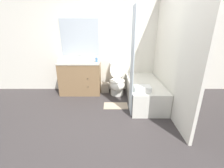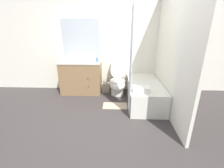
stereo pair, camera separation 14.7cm
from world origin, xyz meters
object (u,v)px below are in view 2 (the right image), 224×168
at_px(sink_faucet, 82,59).
at_px(bath_towel_folded, 141,89).
at_px(soap_dispenser, 97,60).
at_px(vanity_cabinet, 81,77).
at_px(toilet, 117,82).
at_px(bath_mat, 115,106).
at_px(tissue_box, 92,60).
at_px(hand_towel_folded, 64,61).
at_px(bathtub, 144,92).
at_px(wastebasket, 106,87).

bearing_deg(sink_faucet, bath_towel_folded, -40.77).
distance_m(soap_dispenser, bath_towel_folded, 1.48).
height_order(vanity_cabinet, toilet, toilet).
height_order(sink_faucet, soap_dispenser, soap_dispenser).
xyz_separation_m(vanity_cabinet, bath_mat, (0.93, -0.78, -0.43)).
xyz_separation_m(tissue_box, soap_dispenser, (0.13, -0.02, 0.02)).
height_order(toilet, hand_towel_folded, hand_towel_folded).
bearing_deg(bath_towel_folded, bath_mat, 151.64).
distance_m(vanity_cabinet, bath_mat, 1.28).
relative_size(sink_faucet, tissue_box, 1.01).
bearing_deg(bath_mat, tissue_box, 128.32).
bearing_deg(bath_towel_folded, bathtub, 73.20).
height_order(vanity_cabinet, sink_faucet, sink_faucet).
bearing_deg(bath_mat, bath_towel_folded, -28.36).
distance_m(sink_faucet, soap_dispenser, 0.50).
height_order(bathtub, bath_towel_folded, bath_towel_folded).
relative_size(vanity_cabinet, bath_towel_folded, 3.30).
xyz_separation_m(bathtub, soap_dispenser, (-1.16, 0.48, 0.67)).
bearing_deg(wastebasket, soap_dispenser, -160.48).
height_order(hand_towel_folded, bath_mat, hand_towel_folded).
relative_size(toilet, tissue_box, 6.12).
bearing_deg(bathtub, bath_towel_folded, -106.80).
bearing_deg(toilet, soap_dispenser, 173.89).
bearing_deg(bath_towel_folded, hand_towel_folded, 153.41).
xyz_separation_m(sink_faucet, toilet, (0.97, -0.28, -0.55)).
height_order(toilet, bathtub, toilet).
relative_size(vanity_cabinet, toilet, 1.24).
bearing_deg(toilet, hand_towel_folded, -177.56).
distance_m(sink_faucet, hand_towel_folded, 0.50).
xyz_separation_m(toilet, hand_towel_folded, (-1.35, -0.06, 0.56)).
relative_size(sink_faucet, toilet, 0.17).
bearing_deg(bath_mat, bathtub, 21.44).
distance_m(tissue_box, bath_towel_folded, 1.57).
bearing_deg(toilet, bathtub, -33.53).
relative_size(wastebasket, hand_towel_folded, 1.10).
distance_m(bathtub, soap_dispenser, 1.42).
bearing_deg(vanity_cabinet, bath_towel_folded, -36.16).
relative_size(toilet, hand_towel_folded, 3.66).
bearing_deg(bathtub, bath_mat, -158.56).
bearing_deg(hand_towel_folded, vanity_cabinet, 20.95).
bearing_deg(vanity_cabinet, tissue_box, -2.17).
bearing_deg(soap_dispenser, sink_faucet, 153.87).
bearing_deg(tissue_box, wastebasket, 9.21).
height_order(vanity_cabinet, wastebasket, vanity_cabinet).
bearing_deg(wastebasket, bath_mat, -71.23).
height_order(sink_faucet, toilet, sink_faucet).
bearing_deg(bathtub, hand_towel_folded, 169.62).
xyz_separation_m(hand_towel_folded, bath_towel_folded, (1.82, -0.91, -0.36)).
distance_m(tissue_box, bath_mat, 1.32).
bearing_deg(tissue_box, sink_faucet, 147.92).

